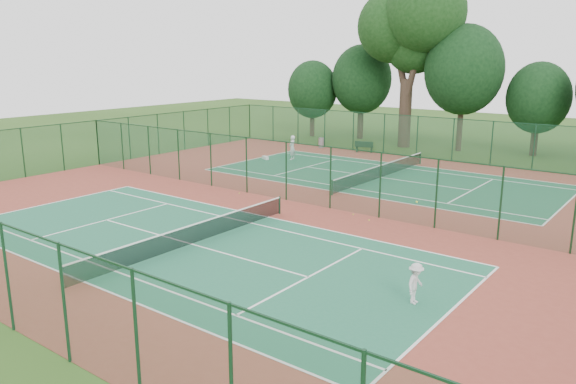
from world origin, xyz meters
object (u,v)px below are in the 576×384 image
(bench, at_px, (364,147))
(kit_bag, at_px, (265,158))
(player_near, at_px, (416,283))
(player_far, at_px, (292,148))
(trash_bin, at_px, (321,143))
(big_tree, at_px, (411,25))

(bench, xyz_separation_m, kit_bag, (-4.76, -7.92, -0.38))
(player_near, xyz_separation_m, player_far, (-19.87, 19.57, 0.26))
(player_far, distance_m, bench, 7.30)
(trash_bin, relative_size, kit_bag, 1.31)
(player_near, distance_m, player_far, 27.89)
(player_near, distance_m, big_tree, 36.62)
(bench, bearing_deg, player_far, -131.41)
(player_near, xyz_separation_m, kit_bag, (-21.69, 18.31, -0.60))
(kit_bag, bearing_deg, player_far, 59.32)
(player_near, relative_size, trash_bin, 1.56)
(kit_bag, relative_size, big_tree, 0.05)
(player_far, xyz_separation_m, big_tree, (4.38, 11.99, 9.99))
(player_far, height_order, big_tree, big_tree)
(player_far, height_order, bench, player_far)
(player_far, relative_size, bench, 1.17)
(trash_bin, bearing_deg, player_far, -76.85)
(kit_bag, bearing_deg, big_tree, 89.64)
(trash_bin, distance_m, kit_bag, 7.82)
(player_near, bearing_deg, big_tree, 24.25)
(kit_bag, bearing_deg, player_near, -15.48)
(bench, bearing_deg, big_tree, 57.44)
(player_near, height_order, trash_bin, player_near)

